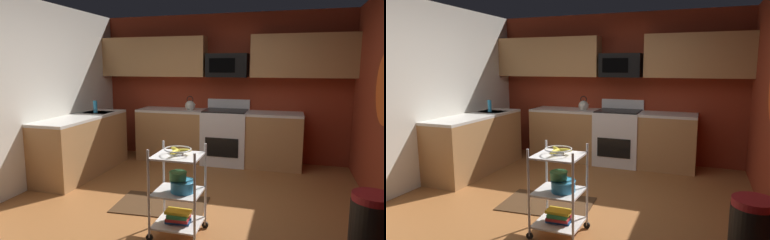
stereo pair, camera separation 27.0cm
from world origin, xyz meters
The scene contains 16 objects.
floor centered at (0.00, 0.00, -0.02)m, with size 4.40×4.80×0.04m, color #995B2D.
wall_back centered at (0.00, 2.43, 1.30)m, with size 4.52×0.06×2.60m, color maroon.
wall_left centered at (-2.23, 0.00, 1.30)m, with size 0.06×4.80×2.60m, color silver.
counter_run centered at (-0.75, 1.63, 0.46)m, with size 3.63×2.40×0.92m.
oven_range centered at (0.15, 2.10, 0.48)m, with size 0.76×0.65×1.10m.
upper_cabinets centered at (-0.03, 2.23, 1.85)m, with size 4.40×0.33×0.70m.
microwave centered at (0.14, 2.21, 1.70)m, with size 0.70×0.39×0.40m.
rolling_cart centered at (0.18, -0.57, 0.45)m, with size 0.53×0.43×0.91m.
fruit_bowl centered at (0.18, -0.57, 0.88)m, with size 0.27×0.27×0.07m.
mixing_bowl_large centered at (0.23, -0.57, 0.52)m, with size 0.25×0.25×0.11m.
mixing_bowl_small centered at (0.17, -0.56, 0.62)m, with size 0.18×0.18×0.08m.
book_stack centered at (0.18, -0.57, 0.19)m, with size 0.26×0.19×0.13m.
kettle centered at (-0.50, 2.10, 1.00)m, with size 0.21×0.18×0.26m.
dish_soap_bottle centered at (-1.90, 1.30, 1.02)m, with size 0.06×0.06×0.20m, color #2D8CBF.
trash_can centered at (1.90, -0.68, 0.33)m, with size 0.34×0.42×0.66m.
floor_rug centered at (-0.26, 0.06, 0.01)m, with size 1.10×0.70×0.01m, color #472D19.
Camera 2 is at (1.47, -3.52, 1.69)m, focal length 31.58 mm.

